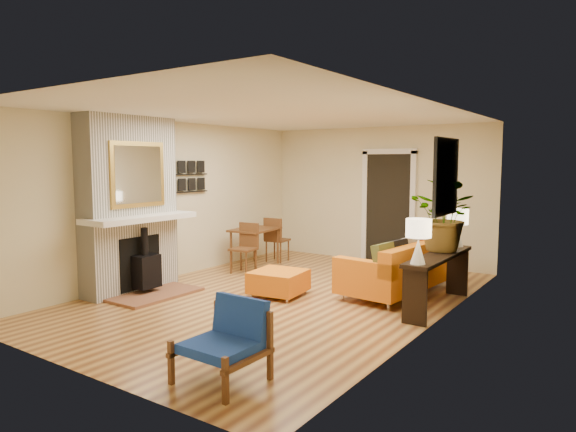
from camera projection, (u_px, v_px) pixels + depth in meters
name	position (u px, v px, depth m)	size (l,w,h in m)	color
room_shell	(394.00, 201.00, 9.09)	(6.50, 6.50, 6.50)	tan
fireplace	(131.00, 209.00, 7.58)	(1.09, 1.68, 2.60)	white
sofa	(404.00, 267.00, 7.61)	(1.13, 2.24, 0.85)	silver
ottoman	(279.00, 281.00, 7.44)	(0.79, 0.79, 0.36)	silver
blue_chair	(228.00, 336.00, 4.56)	(0.69, 0.68, 0.71)	brown
dining_table	(258.00, 236.00, 9.48)	(0.80, 1.63, 0.87)	brown
console_table	(439.00, 265.00, 6.74)	(0.34, 1.85, 0.72)	black
lamp_near	(418.00, 236.00, 6.05)	(0.30, 0.30, 0.54)	white
lamp_far	(457.00, 223.00, 7.32)	(0.30, 0.30, 0.54)	white
houseplant	(446.00, 216.00, 6.90)	(0.88, 0.76, 0.97)	#1E5919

